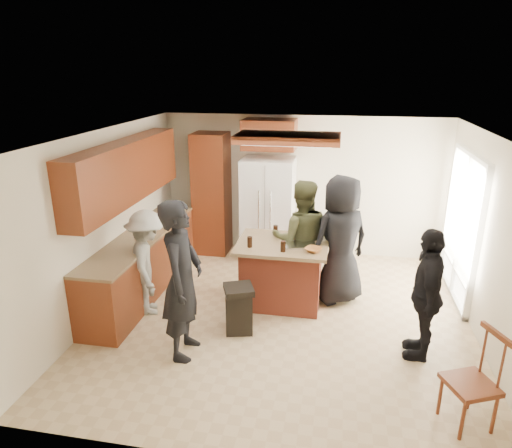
% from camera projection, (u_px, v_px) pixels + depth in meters
% --- Properties ---
extents(person_front_left, '(0.54, 0.72, 1.92)m').
position_uv_depth(person_front_left, '(182.00, 280.00, 5.24)').
color(person_front_left, black).
rests_on(person_front_left, ground).
extents(person_behind_left, '(0.93, 0.65, 1.78)m').
position_uv_depth(person_behind_left, '(301.00, 239.00, 6.69)').
color(person_behind_left, '#3C3F24').
rests_on(person_behind_left, ground).
extents(person_behind_right, '(1.10, 1.02, 1.89)m').
position_uv_depth(person_behind_right, '(340.00, 240.00, 6.49)').
color(person_behind_right, black).
rests_on(person_behind_right, ground).
extents(person_side_right, '(0.58, 0.99, 1.60)m').
position_uv_depth(person_side_right, '(426.00, 294.00, 5.24)').
color(person_side_right, black).
rests_on(person_side_right, ground).
extents(person_counter, '(0.78, 1.06, 1.48)m').
position_uv_depth(person_counter, '(148.00, 263.00, 6.24)').
color(person_counter, gray).
rests_on(person_counter, ground).
extents(left_cabinetry, '(0.64, 3.00, 2.30)m').
position_uv_depth(left_cabinetry, '(137.00, 233.00, 6.75)').
color(left_cabinetry, maroon).
rests_on(left_cabinetry, ground).
extents(back_wall_units, '(1.80, 0.60, 2.45)m').
position_uv_depth(back_wall_units, '(226.00, 180.00, 8.13)').
color(back_wall_units, maroon).
rests_on(back_wall_units, ground).
extents(refrigerator, '(0.90, 0.76, 1.80)m').
position_uv_depth(refrigerator, '(268.00, 209.00, 8.08)').
color(refrigerator, white).
rests_on(refrigerator, ground).
extents(kitchen_island, '(1.28, 1.03, 0.93)m').
position_uv_depth(kitchen_island, '(282.00, 272.00, 6.59)').
color(kitchen_island, '#A9402B').
rests_on(kitchen_island, ground).
extents(island_items, '(1.05, 0.72, 0.15)m').
position_uv_depth(island_items, '(297.00, 244.00, 6.29)').
color(island_items, silver).
rests_on(island_items, kitchen_island).
extents(trash_bin, '(0.47, 0.47, 0.63)m').
position_uv_depth(trash_bin, '(239.00, 308.00, 5.90)').
color(trash_bin, black).
rests_on(trash_bin, ground).
extents(spindle_chair, '(0.55, 0.55, 0.99)m').
position_uv_depth(spindle_chair, '(472.00, 384.00, 4.29)').
color(spindle_chair, maroon).
rests_on(spindle_chair, ground).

